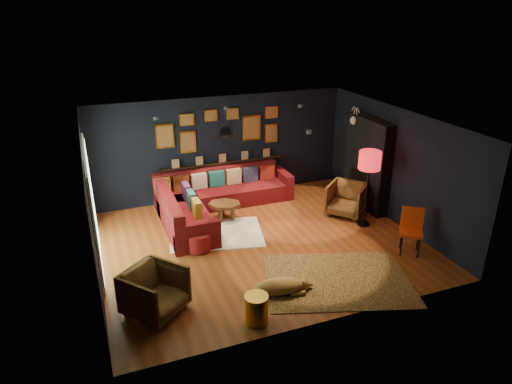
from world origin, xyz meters
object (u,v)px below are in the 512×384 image
object	(u,v)px
pouf	(198,240)
armchair_right	(347,198)
sectional	(209,201)
dog	(279,284)
floor_lamp	(370,163)
orange_chair	(412,227)
armchair_left	(155,290)
gold_stool	(256,309)
coffee_table	(225,206)

from	to	relation	value
pouf	armchair_right	size ratio (longest dim) A/B	0.65
sectional	dog	distance (m)	3.62
sectional	dog	world-z (taller)	sectional
floor_lamp	orange_chair	bearing A→B (deg)	-81.69
pouf	armchair_left	xyz separation A→B (m)	(-1.16, -1.75, 0.23)
armchair_right	pouf	bearing A→B (deg)	-125.42
sectional	armchair_left	size ratio (longest dim) A/B	3.90
orange_chair	floor_lamp	size ratio (longest dim) A/B	0.53
gold_stool	floor_lamp	size ratio (longest dim) A/B	0.27
orange_chair	dog	size ratio (longest dim) A/B	0.78
sectional	armchair_right	size ratio (longest dim) A/B	4.05
orange_chair	sectional	bearing A→B (deg)	172.10
sectional	pouf	distance (m)	1.75
coffee_table	floor_lamp	xyz separation A→B (m)	(2.87, -1.40, 1.14)
coffee_table	pouf	distance (m)	1.49
sectional	orange_chair	distance (m)	4.61
coffee_table	floor_lamp	size ratio (longest dim) A/B	0.53
pouf	armchair_left	distance (m)	2.11
armchair_left	gold_stool	distance (m)	1.67
coffee_table	pouf	bearing A→B (deg)	-128.81
orange_chair	floor_lamp	xyz separation A→B (m)	(-0.20, 1.34, 0.93)
armchair_left	orange_chair	world-z (taller)	orange_chair
gold_stool	orange_chair	world-z (taller)	orange_chair
floor_lamp	coffee_table	bearing A→B (deg)	153.95
sectional	pouf	size ratio (longest dim) A/B	6.21
pouf	armchair_right	distance (m)	3.74
armchair_right	gold_stool	distance (m)	4.52
coffee_table	dog	xyz separation A→B (m)	(0.00, -3.15, -0.13)
coffee_table	sectional	bearing A→B (deg)	118.04
dog	sectional	bearing A→B (deg)	105.06
sectional	armchair_left	xyz separation A→B (m)	(-1.84, -3.36, 0.11)
pouf	armchair_left	size ratio (longest dim) A/B	0.63
gold_stool	floor_lamp	bearing A→B (deg)	33.26
armchair_left	coffee_table	bearing A→B (deg)	14.61
coffee_table	floor_lamp	bearing A→B (deg)	-26.05
pouf	floor_lamp	distance (m)	4.02
dog	orange_chair	bearing A→B (deg)	18.85
coffee_table	dog	size ratio (longest dim) A/B	0.79
sectional	pouf	world-z (taller)	sectional
coffee_table	dog	bearing A→B (deg)	-89.98
armchair_right	dog	size ratio (longest dim) A/B	0.71
armchair_left	armchair_right	size ratio (longest dim) A/B	1.04
sectional	armchair_left	distance (m)	3.83
pouf	floor_lamp	world-z (taller)	floor_lamp
pouf	orange_chair	size ratio (longest dim) A/B	0.59
gold_stool	dog	size ratio (longest dim) A/B	0.40
orange_chair	pouf	bearing A→B (deg)	-165.57
coffee_table	gold_stool	distance (m)	3.76
floor_lamp	gold_stool	bearing A→B (deg)	-146.74
orange_chair	dog	distance (m)	3.11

